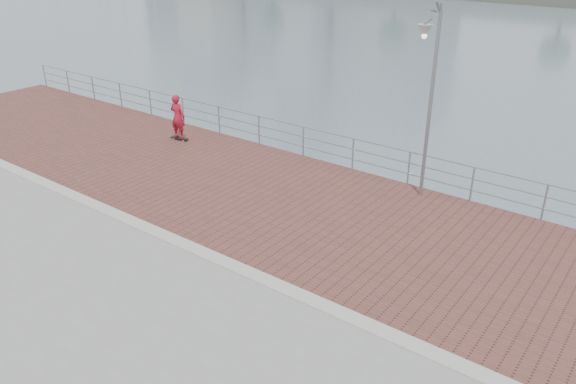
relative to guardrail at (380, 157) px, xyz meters
The scene contains 7 objects.
water 7.50m from the guardrail, 90.00° to the right, with size 400.00×400.00×0.00m, color slate.
brick_lane 3.47m from the guardrail, 90.00° to the right, with size 40.00×6.80×0.02m, color brown.
curb 7.03m from the guardrail, 90.00° to the right, with size 40.00×0.40×0.06m, color #B7B5AD.
guardrail is the anchor object (origin of this frame).
street_lamp 3.74m from the guardrail, 27.73° to the right, with size 0.40×1.16×5.48m.
skateboard 8.02m from the guardrail, 168.83° to the right, with size 0.77×0.30×0.09m.
skateboarder 8.01m from the guardrail, 168.83° to the right, with size 0.62×0.41×1.70m, color #AE172C.
Camera 1 is at (7.83, -8.39, 7.41)m, focal length 35.00 mm.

